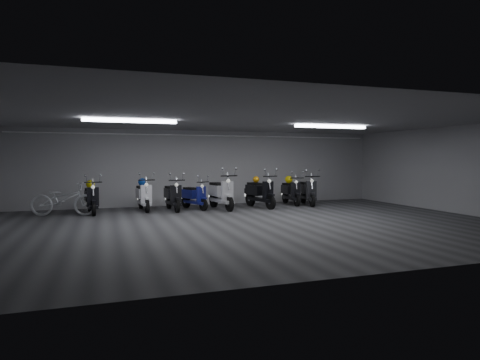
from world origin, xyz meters
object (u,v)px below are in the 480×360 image
object	(u,v)px
scooter_7	(260,188)
helmet_0	(289,180)
scooter_4	(194,192)
scooter_9	(308,187)
scooter_3	(173,191)
scooter_6	(221,188)
helmet_3	(256,179)
scooter_8	(291,188)
scooter_2	(144,191)
helmet_1	(142,182)
scooter_1	(91,194)
helmet_2	(90,184)
bicycle	(63,196)

from	to	relation	value
scooter_7	helmet_0	distance (m)	1.66
scooter_4	scooter_9	distance (m)	4.31
scooter_3	scooter_6	world-z (taller)	scooter_6
scooter_3	helmet_3	world-z (taller)	scooter_3
scooter_8	scooter_9	distance (m)	0.63
scooter_2	scooter_3	xyz separation A→B (m)	(0.93, -0.29, -0.00)
scooter_9	scooter_2	bearing A→B (deg)	-170.35
scooter_4	scooter_8	bearing A→B (deg)	-18.34
scooter_2	helmet_3	distance (m)	3.97
scooter_4	scooter_7	distance (m)	2.34
helmet_1	helmet_3	distance (m)	4.00
scooter_1	scooter_2	bearing A→B (deg)	1.72
scooter_3	helmet_0	size ratio (longest dim) A/B	6.07
scooter_4	helmet_0	size ratio (longest dim) A/B	5.57
scooter_3	helmet_1	bearing A→B (deg)	146.20
scooter_1	helmet_2	size ratio (longest dim) A/B	6.42
scooter_6	helmet_1	bearing A→B (deg)	155.83
scooter_8	bicycle	bearing A→B (deg)	-172.68
scooter_8	scooter_9	bearing A→B (deg)	-27.82
scooter_4	helmet_0	distance (m)	3.83
scooter_4	helmet_1	size ratio (longest dim) A/B	5.86
scooter_8	helmet_1	world-z (taller)	scooter_8
scooter_9	helmet_3	world-z (taller)	scooter_9
bicycle	helmet_0	bearing A→B (deg)	-71.04
bicycle	scooter_7	bearing A→B (deg)	-76.31
scooter_2	helmet_0	xyz separation A→B (m)	(5.48, 0.30, 0.29)
scooter_1	bicycle	xyz separation A→B (m)	(-0.80, -0.19, -0.02)
scooter_6	helmet_2	world-z (taller)	scooter_6
scooter_8	bicycle	size ratio (longest dim) A/B	0.90
scooter_1	scooter_6	xyz separation A→B (m)	(4.20, -0.21, 0.09)
scooter_4	scooter_6	distance (m)	0.93
scooter_9	scooter_3	bearing A→B (deg)	-167.54
scooter_1	helmet_0	bearing A→B (deg)	-2.91
scooter_7	scooter_1	bearing A→B (deg)	165.24
helmet_0	helmet_2	bearing A→B (deg)	-177.39
scooter_2	scooter_4	distance (m)	1.70
helmet_1	helmet_3	size ratio (longest dim) A/B	1.18
scooter_9	helmet_0	xyz separation A→B (m)	(-0.52, 0.57, 0.26)
scooter_2	helmet_1	xyz separation A→B (m)	(-0.02, 0.24, 0.29)
scooter_2	scooter_9	xyz separation A→B (m)	(6.00, -0.27, 0.03)
scooter_8	helmet_3	size ratio (longest dim) A/B	7.45
scooter_3	bicycle	xyz separation A→B (m)	(-3.37, -0.16, -0.03)
bicycle	helmet_2	size ratio (longest dim) A/B	7.17
scooter_6	helmet_2	distance (m)	4.26
scooter_3	scooter_8	xyz separation A→B (m)	(4.54, 0.35, -0.01)
scooter_8	scooter_3	bearing A→B (deg)	-171.99
scooter_2	scooter_3	distance (m)	0.97
scooter_3	scooter_9	world-z (taller)	scooter_9
scooter_7	helmet_2	distance (m)	5.71
helmet_0	helmet_1	bearing A→B (deg)	-179.44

